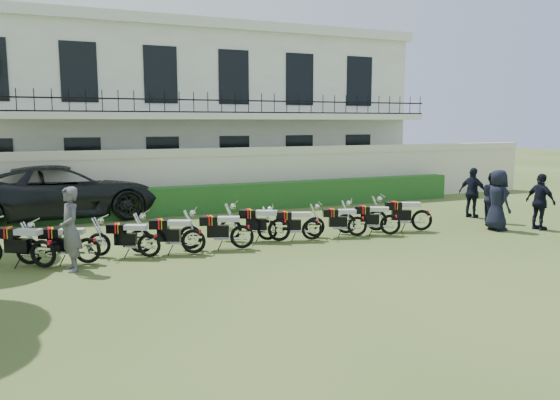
{
  "coord_description": "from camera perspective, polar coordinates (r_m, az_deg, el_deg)",
  "views": [
    {
      "loc": [
        -5.82,
        -11.81,
        3.28
      ],
      "look_at": [
        -0.2,
        1.23,
        1.24
      ],
      "focal_mm": 35.0,
      "sensor_mm": 36.0,
      "label": 1
    }
  ],
  "objects": [
    {
      "name": "suv",
      "position": [
        19.98,
        -21.84,
        0.82
      ],
      "size": [
        6.88,
        3.54,
        1.86
      ],
      "primitive_type": "imported",
      "rotation": [
        0.0,
        0.0,
        1.64
      ],
      "color": "black",
      "rests_on": "ground"
    },
    {
      "name": "officer_4",
      "position": [
        19.2,
        21.33,
        0.27
      ],
      "size": [
        0.86,
        0.97,
        1.65
      ],
      "primitive_type": "imported",
      "rotation": [
        0.0,
        0.0,
        1.23
      ],
      "color": "black",
      "rests_on": "ground"
    },
    {
      "name": "officer_2",
      "position": [
        18.39,
        25.57,
        -0.17
      ],
      "size": [
        0.46,
        1.03,
        1.73
      ],
      "primitive_type": "imported",
      "rotation": [
        0.0,
        0.0,
        1.61
      ],
      "color": "black",
      "rests_on": "ground"
    },
    {
      "name": "motorcycle_9",
      "position": [
        16.94,
        14.62,
        -1.53
      ],
      "size": [
        1.88,
        0.93,
        1.09
      ],
      "rotation": [
        0.0,
        0.0,
        1.17
      ],
      "color": "black",
      "rests_on": "ground"
    },
    {
      "name": "hedge",
      "position": [
        20.38,
        -3.55,
        0.32
      ],
      "size": [
        18.0,
        0.6,
        1.0
      ],
      "primitive_type": "cube",
      "color": "#1C4A1A",
      "rests_on": "ground"
    },
    {
      "name": "motorcycle_8",
      "position": [
        16.13,
        11.46,
        -2.02
      ],
      "size": [
        1.65,
        1.05,
        1.02
      ],
      "rotation": [
        0.0,
        0.0,
        1.03
      ],
      "color": "black",
      "rests_on": "ground"
    },
    {
      "name": "motorcycle_3",
      "position": [
        13.73,
        -9.03,
        -3.66
      ],
      "size": [
        1.8,
        0.94,
        1.06
      ],
      "rotation": [
        0.0,
        0.0,
        1.14
      ],
      "color": "black",
      "rests_on": "ground"
    },
    {
      "name": "motorcycle_5",
      "position": [
        14.94,
        -0.1,
        -2.56
      ],
      "size": [
        1.78,
        1.04,
        1.07
      ],
      "rotation": [
        0.0,
        0.0,
        1.08
      ],
      "color": "black",
      "rests_on": "ground"
    },
    {
      "name": "motorcycle_7",
      "position": [
        15.79,
        8.09,
        -2.22
      ],
      "size": [
        1.73,
        0.76,
        0.98
      ],
      "rotation": [
        0.0,
        0.0,
        1.24
      ],
      "color": "black",
      "rests_on": "ground"
    },
    {
      "name": "perimeter_wall",
      "position": [
        20.75,
        -6.92,
        2.28
      ],
      "size": [
        30.0,
        0.35,
        2.3
      ],
      "color": "beige",
      "rests_on": "ground"
    },
    {
      "name": "inspector",
      "position": [
        12.86,
        -21.07,
        -2.87
      ],
      "size": [
        0.59,
        0.77,
        1.88
      ],
      "primitive_type": "imported",
      "rotation": [
        0.0,
        0.0,
        -1.35
      ],
      "color": "#5B5B60",
      "rests_on": "ground"
    },
    {
      "name": "ground",
      "position": [
        13.56,
        2.84,
        -5.83
      ],
      "size": [
        100.0,
        100.0,
        0.0
      ],
      "primitive_type": "plane",
      "color": "#38491D",
      "rests_on": "ground"
    },
    {
      "name": "motorcycle_1",
      "position": [
        13.39,
        -19.48,
        -4.37
      ],
      "size": [
        1.84,
        0.8,
        1.04
      ],
      "rotation": [
        0.0,
        0.0,
        1.24
      ],
      "color": "black",
      "rests_on": "ground"
    },
    {
      "name": "officer_5",
      "position": [
        19.89,
        19.5,
        0.72
      ],
      "size": [
        0.73,
        1.09,
        1.73
      ],
      "primitive_type": "imported",
      "rotation": [
        0.0,
        0.0,
        1.91
      ],
      "color": "black",
      "rests_on": "ground"
    },
    {
      "name": "motorcycle_2",
      "position": [
        13.59,
        -13.53,
        -4.03
      ],
      "size": [
        1.66,
        0.95,
        1.0
      ],
      "rotation": [
        0.0,
        0.0,
        1.08
      ],
      "color": "black",
      "rests_on": "ground"
    },
    {
      "name": "motorcycle_4",
      "position": [
        14.13,
        -3.99,
        -3.23
      ],
      "size": [
        1.87,
        0.84,
        1.06
      ],
      "rotation": [
        0.0,
        0.0,
        1.22
      ],
      "color": "black",
      "rests_on": "ground"
    },
    {
      "name": "building",
      "position": [
        26.42,
        -10.72,
        8.97
      ],
      "size": [
        20.4,
        9.6,
        7.4
      ],
      "color": "white",
      "rests_on": "ground"
    },
    {
      "name": "motorcycle_0",
      "position": [
        13.36,
        -23.53,
        -4.5
      ],
      "size": [
        1.71,
        1.22,
        1.1
      ],
      "rotation": [
        0.0,
        0.0,
        0.97
      ],
      "color": "black",
      "rests_on": "ground"
    },
    {
      "name": "motorcycle_6",
      "position": [
        15.15,
        3.38,
        -2.58
      ],
      "size": [
        1.72,
        0.81,
        0.99
      ],
      "rotation": [
        0.0,
        0.0,
        1.2
      ],
      "color": "black",
      "rests_on": "ground"
    },
    {
      "name": "officer_3",
      "position": [
        17.81,
        21.8,
        -0.01
      ],
      "size": [
        0.69,
        0.97,
        1.85
      ],
      "primitive_type": "imported",
      "rotation": [
        0.0,
        0.0,
        1.45
      ],
      "color": "black",
      "rests_on": "ground"
    }
  ]
}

